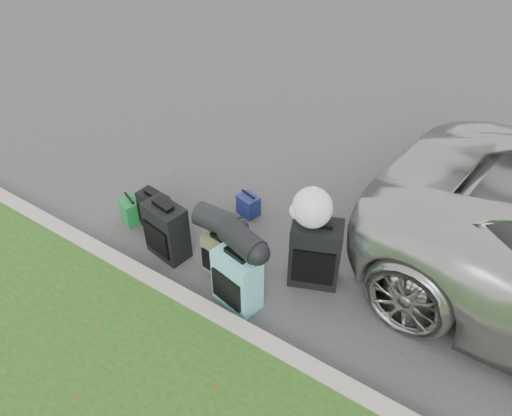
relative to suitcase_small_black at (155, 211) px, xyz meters
The scene contains 12 objects.
ground 1.34m from the suitcase_small_black, ahead, with size 120.00×120.00×0.00m, color #383535.
curb 1.52m from the suitcase_small_black, 30.89° to the right, with size 120.00×0.18×0.15m, color #9E937F.
suitcase_small_black is the anchor object (origin of this frame).
suitcase_large_black_left 0.52m from the suitcase_small_black, 31.15° to the right, with size 0.48×0.29×0.69m, color black.
suitcase_olive 1.13m from the suitcase_small_black, ahead, with size 0.36×0.22×0.49m, color #45472C.
suitcase_teal 1.60m from the suitcase_small_black, 15.63° to the right, with size 0.48×0.28×0.68m, color teal.
suitcase_large_black_right 2.06m from the suitcase_small_black, ahead, with size 0.53×0.32×0.80m, color black.
tote_green 0.36m from the suitcase_small_black, 167.43° to the right, with size 0.28×0.22×0.32m, color #186D2E.
tote_navy 1.17m from the suitcase_small_black, 46.05° to the left, with size 0.26×0.20×0.27m, color navy.
duffel_left 1.10m from the suitcase_small_black, ahead, with size 0.27×0.27×0.50m, color black.
duffel_right 1.67m from the suitcase_small_black, 12.22° to the right, with size 0.26×0.26×0.47m, color black.
trash_bag 2.12m from the suitcase_small_black, ahead, with size 0.41×0.41×0.41m, color white.
Camera 1 is at (2.31, -3.43, 4.13)m, focal length 35.00 mm.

